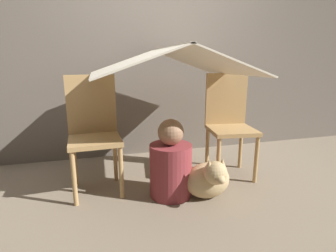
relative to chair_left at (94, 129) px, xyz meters
The scene contains 7 objects.
ground_plane 0.87m from the chair_left, 27.26° to the right, with size 8.80×8.80×0.00m, color gray.
wall_back 1.24m from the chair_left, 52.29° to the left, with size 7.00×0.05×2.50m.
chair_left is the anchor object (origin of this frame).
chair_right 1.24m from the chair_left, ahead, with size 0.46×0.46×0.97m.
sheet_canopy 0.83m from the chair_left, ahead, with size 1.23×1.16×0.23m.
person_front 0.70m from the chair_left, 27.20° to the right, with size 0.34×0.34×0.64m.
dog 1.02m from the chair_left, 27.14° to the right, with size 0.37×0.39×0.38m.
Camera 1 is at (-0.58, -1.87, 1.07)m, focal length 28.00 mm.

